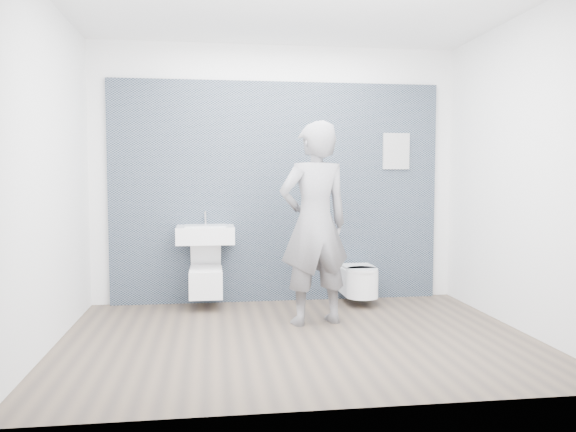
{
  "coord_description": "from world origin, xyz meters",
  "views": [
    {
      "loc": [
        -0.72,
        -4.65,
        1.37
      ],
      "look_at": [
        0.0,
        0.6,
        1.0
      ],
      "focal_mm": 35.0,
      "sensor_mm": 36.0,
      "label": 1
    }
  ],
  "objects": [
    {
      "name": "visitor",
      "position": [
        0.23,
        0.44,
        0.94
      ],
      "size": [
        0.77,
        0.59,
        1.88
      ],
      "primitive_type": "imported",
      "rotation": [
        0.0,
        0.0,
        3.37
      ],
      "color": "gray",
      "rests_on": "ground"
    },
    {
      "name": "info_placard",
      "position": [
        1.33,
        1.43,
        0.0
      ],
      "size": [
        0.3,
        0.03,
        0.4
      ],
      "primitive_type": "cube",
      "color": "white",
      "rests_on": "ground"
    },
    {
      "name": "toilet_rounded",
      "position": [
        0.85,
        1.15,
        0.25
      ],
      "size": [
        0.34,
        0.58,
        0.31
      ],
      "color": "white",
      "rests_on": "ground"
    },
    {
      "name": "room_shell",
      "position": [
        0.0,
        0.0,
        1.74
      ],
      "size": [
        4.0,
        4.0,
        4.0
      ],
      "color": "white",
      "rests_on": "ground"
    },
    {
      "name": "ground",
      "position": [
        0.0,
        0.0,
        0.0
      ],
      "size": [
        4.0,
        4.0,
        0.0
      ],
      "primitive_type": "plane",
      "color": "brown",
      "rests_on": "ground"
    },
    {
      "name": "washbasin",
      "position": [
        -0.78,
        1.22,
        0.78
      ],
      "size": [
        0.59,
        0.44,
        0.44
      ],
      "color": "white",
      "rests_on": "ground"
    },
    {
      "name": "toilet_square",
      "position": [
        -0.78,
        1.2,
        0.3
      ],
      "size": [
        0.34,
        0.49,
        0.62
      ],
      "color": "white",
      "rests_on": "ground"
    },
    {
      "name": "tile_wall",
      "position": [
        0.0,
        1.47,
        0.0
      ],
      "size": [
        3.6,
        0.06,
        2.4
      ],
      "primitive_type": "cube",
      "color": "black",
      "rests_on": "ground"
    }
  ]
}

